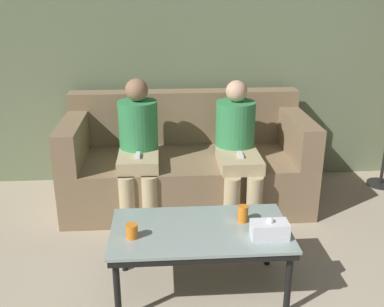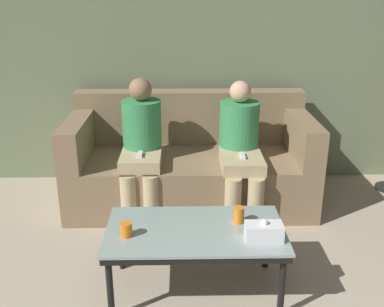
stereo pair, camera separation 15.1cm
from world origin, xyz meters
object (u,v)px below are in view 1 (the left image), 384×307
object	(u,v)px
couch	(187,164)
coffee_table	(200,235)
seated_person_left_end	(138,144)
cup_near_left	(243,214)
cup_near_right	(132,231)
tissue_box	(270,230)
seated_person_mid_left	(237,144)

from	to	relation	value
couch	coffee_table	size ratio (longest dim) A/B	1.92
seated_person_left_end	coffee_table	bearing A→B (deg)	-69.68
cup_near_left	seated_person_left_end	distance (m)	1.27
coffee_table	cup_near_right	distance (m)	0.43
cup_near_right	tissue_box	bearing A→B (deg)	-3.72
cup_near_left	seated_person_left_end	world-z (taller)	seated_person_left_end
seated_person_left_end	seated_person_mid_left	world-z (taller)	seated_person_left_end
coffee_table	seated_person_left_end	xyz separation A→B (m)	(-0.42, 1.13, 0.21)
couch	cup_near_right	size ratio (longest dim) A/B	24.13
coffee_table	tissue_box	xyz separation A→B (m)	(0.40, -0.13, 0.09)
seated_person_mid_left	tissue_box	bearing A→B (deg)	-90.36
couch	coffee_table	world-z (taller)	couch
couch	cup_near_right	xyz separation A→B (m)	(-0.41, -1.42, 0.15)
seated_person_left_end	seated_person_mid_left	xyz separation A→B (m)	(0.83, -0.02, -0.01)
couch	seated_person_mid_left	distance (m)	0.54
cup_near_left	seated_person_mid_left	xyz separation A→B (m)	(0.13, 1.03, 0.10)
coffee_table	seated_person_left_end	size ratio (longest dim) A/B	0.96
couch	seated_person_left_end	size ratio (longest dim) A/B	1.84
seated_person_mid_left	cup_near_left	bearing A→B (deg)	-97.26
cup_near_right	seated_person_mid_left	distance (m)	1.44
cup_near_left	tissue_box	xyz separation A→B (m)	(0.12, -0.20, -0.00)
seated_person_left_end	seated_person_mid_left	bearing A→B (deg)	-1.64
tissue_box	seated_person_left_end	xyz separation A→B (m)	(-0.82, 1.26, 0.12)
seated_person_mid_left	couch	bearing A→B (deg)	150.22
cup_near_right	tissue_box	distance (m)	0.81
coffee_table	tissue_box	distance (m)	0.43
seated_person_left_end	couch	bearing A→B (deg)	27.25
couch	cup_near_right	world-z (taller)	couch
cup_near_left	cup_near_right	world-z (taller)	cup_near_left
coffee_table	cup_near_left	size ratio (longest dim) A/B	10.35
coffee_table	tissue_box	size ratio (longest dim) A/B	5.00
cup_near_right	seated_person_left_end	bearing A→B (deg)	90.36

